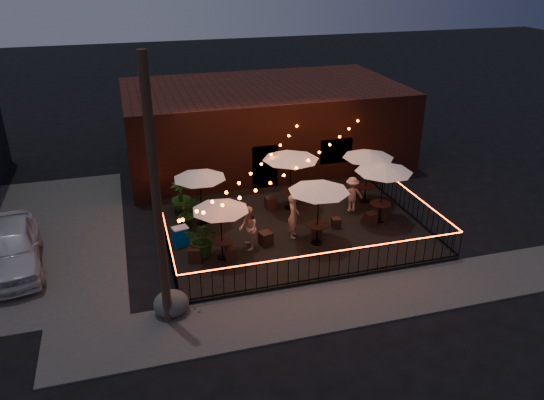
{
  "coord_description": "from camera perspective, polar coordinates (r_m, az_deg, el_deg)",
  "views": [
    {
      "loc": [
        -6.0,
        -15.91,
        10.04
      ],
      "look_at": [
        -0.73,
        2.32,
        1.24
      ],
      "focal_mm": 35.0,
      "sensor_mm": 36.0,
      "label": 1
    }
  ],
  "objects": [
    {
      "name": "ground",
      "position": [
        19.75,
        3.94,
        -5.74
      ],
      "size": [
        110.0,
        110.0,
        0.0
      ],
      "primitive_type": "plane",
      "color": "black",
      "rests_on": "ground"
    },
    {
      "name": "patio",
      "position": [
        21.36,
        2.13,
        -2.95
      ],
      "size": [
        10.0,
        8.0,
        0.15
      ],
      "primitive_type": "cube",
      "color": "black",
      "rests_on": "ground"
    },
    {
      "name": "sidewalk",
      "position": [
        17.22,
        7.65,
        -10.93
      ],
      "size": [
        18.0,
        2.5,
        0.05
      ],
      "primitive_type": "cube",
      "color": "#42403D",
      "rests_on": "ground"
    },
    {
      "name": "brick_building",
      "position": [
        28.01,
        -0.96,
        8.2
      ],
      "size": [
        14.0,
        8.0,
        4.0
      ],
      "color": "#3D1A10",
      "rests_on": "ground"
    },
    {
      "name": "utility_pole",
      "position": [
        14.63,
        -12.3,
        -0.11
      ],
      "size": [
        0.26,
        0.26,
        8.0
      ],
      "primitive_type": "cylinder",
      "color": "#382617",
      "rests_on": "ground"
    },
    {
      "name": "fence_front",
      "position": [
        17.82,
        6.18,
        -7.03
      ],
      "size": [
        10.0,
        0.04,
        1.04
      ],
      "color": "black",
      "rests_on": "patio"
    },
    {
      "name": "fence_left",
      "position": [
        20.24,
        -11.44,
        -3.25
      ],
      "size": [
        0.04,
        8.0,
        1.04
      ],
      "rotation": [
        0.0,
        0.0,
        1.57
      ],
      "color": "black",
      "rests_on": "patio"
    },
    {
      "name": "fence_right",
      "position": [
        23.02,
        14.07,
        0.05
      ],
      "size": [
        0.04,
        8.0,
        1.04
      ],
      "rotation": [
        0.0,
        0.0,
        1.57
      ],
      "color": "black",
      "rests_on": "patio"
    },
    {
      "name": "festoon_lights",
      "position": [
        19.79,
        -0.27,
        2.55
      ],
      "size": [
        10.02,
        8.72,
        1.32
      ],
      "color": "#FC4504",
      "rests_on": "ground"
    },
    {
      "name": "cafe_table_0",
      "position": [
        18.27,
        -5.58,
        -0.74
      ],
      "size": [
        2.5,
        2.5,
        2.22
      ],
      "rotation": [
        0.0,
        0.0,
        0.29
      ],
      "color": "black",
      "rests_on": "patio"
    },
    {
      "name": "cafe_table_1",
      "position": [
        20.8,
        -7.81,
        2.67
      ],
      "size": [
        2.65,
        2.65,
        2.31
      ],
      "rotation": [
        0.0,
        0.0,
        0.32
      ],
      "color": "black",
      "rests_on": "patio"
    },
    {
      "name": "cafe_table_2",
      "position": [
        19.13,
        5.08,
        1.34
      ],
      "size": [
        2.81,
        2.81,
        2.5
      ],
      "rotation": [
        0.0,
        0.0,
        0.28
      ],
      "color": "black",
      "rests_on": "patio"
    },
    {
      "name": "cafe_table_3",
      "position": [
        21.85,
        2.04,
        4.76
      ],
      "size": [
        2.71,
        2.71,
        2.6
      ],
      "rotation": [
        0.0,
        0.0,
        -0.16
      ],
      "color": "black",
      "rests_on": "patio"
    },
    {
      "name": "cafe_table_4",
      "position": [
        21.22,
        11.96,
        3.36
      ],
      "size": [
        2.95,
        2.95,
        2.51
      ],
      "rotation": [
        0.0,
        0.0,
        -0.37
      ],
      "color": "black",
      "rests_on": "patio"
    },
    {
      "name": "cafe_table_5",
      "position": [
        22.89,
        10.32,
        4.85
      ],
      "size": [
        2.69,
        2.69,
        2.41
      ],
      "rotation": [
        0.0,
        0.0,
        -0.26
      ],
      "color": "black",
      "rests_on": "patio"
    },
    {
      "name": "bistro_chair_0",
      "position": [
        19.05,
        -8.31,
        -5.78
      ],
      "size": [
        0.52,
        0.52,
        0.51
      ],
      "primitive_type": "cube",
      "rotation": [
        0.0,
        0.0,
        -0.22
      ],
      "color": "black",
      "rests_on": "patio"
    },
    {
      "name": "bistro_chair_1",
      "position": [
        19.01,
        -4.47,
        -5.76
      ],
      "size": [
        0.4,
        0.4,
        0.45
      ],
      "primitive_type": "cube",
      "rotation": [
        0.0,
        0.0,
        3.09
      ],
      "color": "black",
      "rests_on": "patio"
    },
    {
      "name": "bistro_chair_2",
      "position": [
        22.2,
        -9.15,
        -1.28
      ],
      "size": [
        0.38,
        0.38,
        0.44
      ],
      "primitive_type": "cube",
      "rotation": [
        0.0,
        0.0,
        -0.04
      ],
      "color": "black",
      "rests_on": "patio"
    },
    {
      "name": "bistro_chair_3",
      "position": [
        22.29,
        -6.89,
        -1.01
      ],
      "size": [
        0.48,
        0.48,
        0.45
      ],
      "primitive_type": "cube",
      "rotation": [
        0.0,
        0.0,
        2.79
      ],
      "color": "black",
      "rests_on": "patio"
    },
    {
      "name": "bistro_chair_4",
      "position": [
        19.84,
        -0.67,
        -4.16
      ],
      "size": [
        0.53,
        0.53,
        0.52
      ],
      "primitive_type": "cube",
      "rotation": [
        0.0,
        0.0,
        0.26
      ],
      "color": "black",
      "rests_on": "patio"
    },
    {
      "name": "bistro_chair_5",
      "position": [
        20.57,
        4.84,
        -3.2
      ],
      "size": [
        0.49,
        0.49,
        0.47
      ],
      "primitive_type": "cube",
      "rotation": [
        0.0,
        0.0,
        2.86
      ],
      "color": "black",
      "rests_on": "patio"
    },
    {
      "name": "bistro_chair_6",
      "position": [
        22.63,
        -0.16,
        -0.3
      ],
      "size": [
        0.44,
        0.44,
        0.52
      ],
      "primitive_type": "cube",
      "rotation": [
        0.0,
        0.0,
        0.01
      ],
      "color": "black",
      "rests_on": "patio"
    },
    {
      "name": "bistro_chair_7",
      "position": [
        23.18,
        2.48,
        0.29
      ],
      "size": [
        0.45,
        0.45,
        0.5
      ],
      "primitive_type": "cube",
      "rotation": [
        0.0,
        0.0,
        3.08
      ],
      "color": "black",
      "rests_on": "patio"
    },
    {
      "name": "bistro_chair_8",
      "position": [
        21.24,
        6.91,
        -2.45
      ],
      "size": [
        0.37,
        0.37,
        0.4
      ],
      "primitive_type": "cube",
      "rotation": [
        0.0,
        0.0,
        -0.1
      ],
      "color": "black",
      "rests_on": "patio"
    },
    {
      "name": "bistro_chair_9",
      "position": [
        21.73,
        10.61,
        -1.96
      ],
      "size": [
        0.43,
        0.43,
        0.47
      ],
      "primitive_type": "cube",
      "rotation": [
        0.0,
        0.0,
        3.22
      ],
      "color": "black",
      "rests_on": "patio"
    },
    {
      "name": "bistro_chair_10",
      "position": [
        23.65,
        5.6,
        0.72
      ],
      "size": [
        0.57,
        0.57,
        0.51
      ],
      "primitive_type": "cube",
      "rotation": [
        0.0,
        0.0,
        0.42
      ],
      "color": "black",
      "rests_on": "patio"
    },
    {
      "name": "bistro_chair_11",
      "position": [
        24.06,
        8.92,
        0.88
      ],
      "size": [
        0.39,
        0.39,
        0.45
      ],
      "primitive_type": "cube",
      "rotation": [
        0.0,
        0.0,
        3.1
      ],
      "color": "black",
      "rests_on": "patio"
    },
    {
      "name": "patron_a",
      "position": [
        20.14,
        2.31,
        -1.74
      ],
      "size": [
        0.6,
        0.73,
        1.74
      ],
      "primitive_type": "imported",
      "rotation": [
        0.0,
        0.0,
        1.25
      ],
      "color": "#E2B195",
      "rests_on": "patio"
    },
    {
      "name": "patron_b",
      "position": [
        19.32,
        -2.59,
        -3.07
      ],
      "size": [
        0.7,
        0.87,
        1.68
      ],
      "primitive_type": "imported",
      "rotation": [
        0.0,
        0.0,
        -1.66
      ],
      "color": "#DFA690",
      "rests_on": "patio"
    },
    {
      "name": "patron_c",
      "position": [
        22.45,
        8.59,
        0.61
      ],
      "size": [
        1.03,
        0.65,
        1.53
      ],
      "primitive_type": "imported",
      "rotation": [
        0.0,
        0.0,
        3.06
      ],
      "color": "beige",
      "rests_on": "patio"
    },
    {
      "name": "potted_shrub_a",
      "position": [
        19.12,
        -7.4,
        -4.16
      ],
      "size": [
        1.54,
        1.46,
        1.35
      ],
      "primitive_type": "imported",
      "rotation": [
        0.0,
        0.0,
        -0.43
      ],
      "color": "#113C0F",
      "rests_on": "patio"
    },
    {
      "name": "potted_shrub_b",
      "position": [
        20.94,
        -8.99,
        -1.46
      ],
      "size": [
        0.9,
        0.8,
        1.41
      ],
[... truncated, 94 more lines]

